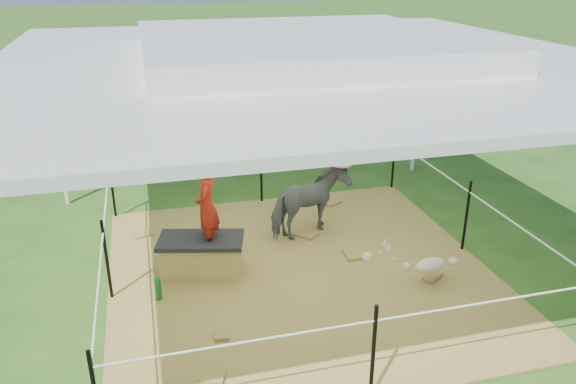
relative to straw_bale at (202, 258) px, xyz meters
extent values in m
plane|color=#2D5919|center=(1.18, -0.27, -0.24)|extent=(90.00, 90.00, 0.00)
cube|color=brown|center=(1.18, -0.27, -0.23)|extent=(4.60, 4.60, 0.03)
cylinder|color=silver|center=(-1.82, 2.73, 1.06)|extent=(0.07, 0.07, 2.60)
cylinder|color=silver|center=(4.18, 2.73, 1.06)|extent=(0.07, 0.07, 2.60)
cube|color=white|center=(1.18, -0.27, 2.40)|extent=(6.30, 6.30, 0.08)
cube|color=white|center=(1.18, -0.27, 2.55)|extent=(3.30, 3.30, 0.22)
cylinder|color=black|center=(-1.07, 1.98, 0.26)|extent=(0.04, 0.04, 1.00)
cylinder|color=black|center=(1.18, 1.98, 0.26)|extent=(0.04, 0.04, 1.00)
cylinder|color=black|center=(3.43, 1.98, 0.26)|extent=(0.04, 0.04, 1.00)
cylinder|color=black|center=(-1.07, -0.27, 0.26)|extent=(0.04, 0.04, 1.00)
cylinder|color=black|center=(3.43, -0.27, 0.26)|extent=(0.04, 0.04, 1.00)
cylinder|color=black|center=(1.18, -2.52, 0.26)|extent=(0.04, 0.04, 1.00)
cylinder|color=white|center=(1.18, 1.98, 0.61)|extent=(4.50, 0.02, 0.02)
cylinder|color=white|center=(1.18, -2.52, 0.61)|extent=(4.50, 0.02, 0.02)
cylinder|color=white|center=(3.43, -0.27, 0.61)|extent=(0.02, 4.50, 0.02)
cylinder|color=white|center=(-1.07, -0.27, 0.61)|extent=(0.02, 4.50, 0.02)
cube|color=#B89243|center=(0.00, 0.00, 0.00)|extent=(1.04, 0.69, 0.42)
cube|color=black|center=(0.00, 0.00, 0.24)|extent=(1.11, 0.76, 0.05)
imported|color=#B51F11|center=(0.10, 0.00, 0.78)|extent=(0.37, 0.47, 1.14)
cylinder|color=#16651B|center=(-0.55, -0.45, -0.08)|extent=(0.09, 0.09, 0.26)
imported|color=#505055|center=(1.57, 0.65, 0.27)|extent=(1.26, 0.94, 0.97)
cylinder|color=pink|center=(1.57, 0.65, 0.83)|extent=(0.30, 0.30, 0.14)
cylinder|color=#1933BF|center=(5.25, 6.27, 0.20)|extent=(0.70, 0.70, 0.89)
cube|color=brown|center=(3.27, 7.41, 0.16)|extent=(2.30, 1.98, 0.81)
cube|color=#52321C|center=(6.09, 9.10, 0.16)|extent=(2.04, 1.54, 0.81)
imported|color=#2D5DAB|center=(3.08, 7.82, 0.28)|extent=(0.54, 0.43, 1.04)
camera|label=1|loc=(-0.51, -6.07, 3.39)|focal=35.00mm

